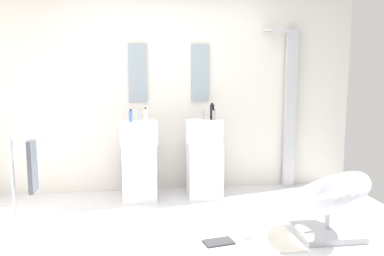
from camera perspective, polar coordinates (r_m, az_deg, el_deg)
name	(u,v)px	position (r m, az deg, el deg)	size (l,w,h in m)	color
ground_plane	(184,241)	(3.86, -1.17, -15.63)	(4.80, 3.60, 0.04)	silver
rear_partition	(169,89)	(5.18, -3.27, 5.53)	(4.80, 0.10, 2.60)	silver
pedestal_sink_left	(139,159)	(4.85, -7.44, -4.29)	(0.45, 0.45, 1.05)	white
pedestal_sink_right	(204,157)	(4.91, 1.75, -4.06)	(0.45, 0.45, 1.05)	white
vanity_mirror_left	(138,73)	(5.09, -7.67, 7.71)	(0.22, 0.03, 0.71)	#8C9EA8
vanity_mirror_right	(200,73)	(5.15, 1.15, 7.78)	(0.22, 0.03, 0.71)	#8C9EA8
shower_column	(289,106)	(5.42, 13.54, 3.10)	(0.49, 0.24, 2.05)	#B7BABF
lounge_chair	(328,199)	(4.02, 18.63, -9.49)	(1.06, 1.06, 0.65)	#B7BABF
towel_rack	(29,168)	(4.09, -21.95, -5.28)	(0.37, 0.22, 0.95)	#B7BABF
area_rug	(231,238)	(3.88, 5.49, -15.13)	(1.17, 0.75, 0.01)	white
magazine_charcoal	(219,242)	(3.75, 3.79, -15.75)	(0.26, 0.16, 0.02)	#38383D
coffee_mug	(253,233)	(3.87, 8.56, -14.42)	(0.08, 0.08, 0.09)	white
soap_bottle_blue	(131,116)	(4.69, -8.63, 1.68)	(0.04, 0.04, 0.15)	#4C72B7
soap_bottle_grey	(214,115)	(4.83, 3.10, 1.86)	(0.04, 0.04, 0.13)	#99999E
soap_bottle_white	(146,115)	(4.67, -6.56, 1.80)	(0.04, 0.04, 0.17)	white
soap_bottle_black	(212,112)	(4.89, 2.84, 2.32)	(0.05, 0.05, 0.20)	black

